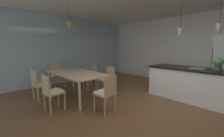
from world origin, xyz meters
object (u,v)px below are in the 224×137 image
object	(u,v)px
dining_table	(75,74)
chair_far_right	(107,79)
chair_near_left	(39,84)
chair_kitchen_end	(106,92)
chair_far_left	(91,75)
chair_near_right	(52,91)
chair_window_end	(57,75)
kitchen_island	(193,84)
potted_plant_on_island	(218,64)

from	to	relation	value
dining_table	chair_far_right	distance (m)	1.00
chair_near_left	chair_kitchen_end	size ratio (longest dim) A/B	1.00
dining_table	chair_far_left	xyz separation A→B (m)	(-0.45, 0.87, -0.21)
chair_far_left	chair_near_right	bearing A→B (deg)	-62.46
chair_near_left	chair_window_end	bearing A→B (deg)	136.88
chair_near_left	chair_window_end	distance (m)	1.27
chair_window_end	chair_far_right	xyz separation A→B (m)	(1.83, 0.86, 0.00)
chair_far_right	kitchen_island	bearing A→B (deg)	34.14
chair_kitchen_end	potted_plant_on_island	world-z (taller)	potted_plant_on_island
chair_kitchen_end	kitchen_island	size ratio (longest dim) A/B	0.38
chair_near_left	chair_far_left	xyz separation A→B (m)	(0.00, 1.73, 0.00)
dining_table	chair_near_right	bearing A→B (deg)	-62.30
dining_table	chair_far_right	bearing A→B (deg)	62.35
chair_far_left	chair_far_right	bearing A→B (deg)	0.01
chair_kitchen_end	chair_near_right	world-z (taller)	same
chair_near_left	potted_plant_on_island	xyz separation A→B (m)	(3.47, 3.13, 0.60)
chair_far_right	dining_table	bearing A→B (deg)	-117.65
dining_table	potted_plant_on_island	xyz separation A→B (m)	(3.03, 2.26, 0.39)
chair_far_right	chair_near_right	size ratio (longest dim) A/B	1.00
chair_far_left	chair_near_right	xyz separation A→B (m)	(0.90, -1.73, 0.00)
dining_table	chair_near_right	distance (m)	1.00
dining_table	potted_plant_on_island	bearing A→B (deg)	36.74
chair_far_right	chair_far_left	distance (m)	0.90
chair_near_left	chair_far_left	distance (m)	1.73
dining_table	chair_window_end	world-z (taller)	chair_window_end
chair_kitchen_end	chair_far_right	bearing A→B (deg)	136.94
chair_near_left	kitchen_island	xyz separation A→B (m)	(2.96, 3.13, -0.01)
potted_plant_on_island	chair_far_right	bearing A→B (deg)	-151.57
chair_far_right	potted_plant_on_island	world-z (taller)	potted_plant_on_island
kitchen_island	chair_kitchen_end	bearing A→B (deg)	-116.59
chair_window_end	chair_far_left	bearing A→B (deg)	42.90
dining_table	chair_far_left	distance (m)	1.00
kitchen_island	potted_plant_on_island	distance (m)	0.80
potted_plant_on_island	dining_table	bearing A→B (deg)	-143.26
dining_table	chair_near_right	world-z (taller)	chair_near_right
chair_near_right	chair_window_end	bearing A→B (deg)	154.61
chair_kitchen_end	chair_far_left	world-z (taller)	same
dining_table	potted_plant_on_island	distance (m)	3.80
chair_far_left	chair_kitchen_end	bearing A→B (deg)	-25.29
kitchen_island	chair_far_left	bearing A→B (deg)	-154.78
chair_window_end	chair_far_left	xyz separation A→B (m)	(0.93, 0.86, 0.00)
potted_plant_on_island	chair_kitchen_end	bearing A→B (deg)	-126.15
dining_table	chair_far_left	bearing A→B (deg)	117.38
chair_near_right	kitchen_island	size ratio (longest dim) A/B	0.38
potted_plant_on_island	chair_window_end	bearing A→B (deg)	-152.88
chair_far_right	potted_plant_on_island	distance (m)	2.99
dining_table	chair_near_left	distance (m)	1.00
chair_window_end	chair_near_right	size ratio (longest dim) A/B	1.00
chair_kitchen_end	chair_near_left	bearing A→B (deg)	-154.54
dining_table	chair_window_end	distance (m)	1.39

